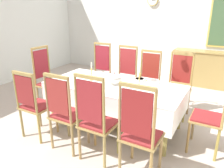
{
  "coord_description": "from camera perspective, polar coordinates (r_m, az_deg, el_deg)",
  "views": [
    {
      "loc": [
        1.61,
        -3.0,
        1.89
      ],
      "look_at": [
        -0.03,
        -0.09,
        0.74
      ],
      "focal_mm": 34.6,
      "sensor_mm": 36.0,
      "label": 1
    }
  ],
  "objects": [
    {
      "name": "dining_table",
      "position": [
        3.55,
        0.52,
        -1.2
      ],
      "size": [
        2.21,
        1.02,
        0.74
      ],
      "color": "olive",
      "rests_on": "ground"
    },
    {
      "name": "candlestick_west",
      "position": [
        3.7,
        -5.4,
        2.85
      ],
      "size": [
        0.07,
        0.07,
        0.31
      ],
      "color": "gold",
      "rests_on": "tablecloth"
    },
    {
      "name": "chair_north_a",
      "position": [
        4.74,
        -3.26,
        3.38
      ],
      "size": [
        0.44,
        0.42,
        1.22
      ],
      "rotation": [
        0.0,
        0.0,
        3.14
      ],
      "color": "olive",
      "rests_on": "ground"
    },
    {
      "name": "chair_head_east",
      "position": [
        3.19,
        25.24,
        -6.75
      ],
      "size": [
        0.42,
        0.44,
        1.18
      ],
      "rotation": [
        0.0,
        0.0,
        1.57
      ],
      "color": "olive",
      "rests_on": "ground"
    },
    {
      "name": "sideboard",
      "position": [
        6.07,
        22.56,
        3.85
      ],
      "size": [
        1.44,
        0.48,
        0.9
      ],
      "rotation": [
        0.0,
        0.0,
        3.14
      ],
      "color": "olive",
      "rests_on": "ground"
    },
    {
      "name": "chair_south_c",
      "position": [
        2.73,
        -4.33,
        -9.03
      ],
      "size": [
        0.44,
        0.42,
        1.2
      ],
      "color": "#9E7845",
      "rests_on": "ground"
    },
    {
      "name": "back_wall",
      "position": [
        6.39,
        15.47,
        16.28
      ],
      "size": [
        7.25,
        0.08,
        3.32
      ],
      "primitive_type": "cube",
      "color": "silver",
      "rests_on": "ground"
    },
    {
      "name": "chair_north_c",
      "position": [
        4.27,
        9.42,
        1.07
      ],
      "size": [
        0.44,
        0.42,
        1.16
      ],
      "rotation": [
        0.0,
        0.0,
        3.14
      ],
      "color": "olive",
      "rests_on": "ground"
    },
    {
      "name": "chair_head_west",
      "position": [
        4.46,
        -16.79,
        1.57
      ],
      "size": [
        0.42,
        0.44,
        1.23
      ],
      "rotation": [
        0.0,
        0.0,
        -1.57
      ],
      "color": "olive",
      "rests_on": "ground"
    },
    {
      "name": "mounted_clock",
      "position": [
        6.48,
        10.73,
        20.92
      ],
      "size": [
        0.3,
        0.06,
        0.3
      ],
      "color": "#D1B251"
    },
    {
      "name": "chair_south_d",
      "position": [
        2.49,
        7.36,
        -12.17
      ],
      "size": [
        0.44,
        0.42,
        1.19
      ],
      "color": "olive",
      "rests_on": "ground"
    },
    {
      "name": "bowl_near_right",
      "position": [
        4.1,
        -3.45,
        3.02
      ],
      "size": [
        0.15,
        0.15,
        0.04
      ],
      "color": "silver",
      "rests_on": "tablecloth"
    },
    {
      "name": "chair_south_a",
      "position": [
        3.44,
        -19.92,
        -4.76
      ],
      "size": [
        0.44,
        0.42,
        1.08
      ],
      "color": "olive",
      "rests_on": "ground"
    },
    {
      "name": "chair_north_d",
      "position": [
        4.12,
        17.17,
        -0.11
      ],
      "size": [
        0.44,
        0.42,
        1.18
      ],
      "rotation": [
        0.0,
        0.0,
        3.14
      ],
      "color": "olive",
      "rests_on": "ground"
    },
    {
      "name": "soup_tureen",
      "position": [
        3.49,
        0.67,
        1.44
      ],
      "size": [
        0.24,
        0.24,
        0.2
      ],
      "color": "silver",
      "rests_on": "tablecloth"
    },
    {
      "name": "spoon_secondary",
      "position": [
        4.18,
        -4.45,
        3.08
      ],
      "size": [
        0.03,
        0.18,
        0.01
      ],
      "rotation": [
        0.0,
        0.0,
        -0.02
      ],
      "color": "gold",
      "rests_on": "tablecloth"
    },
    {
      "name": "bowl_far_left",
      "position": [
        3.65,
        11.04,
        0.68
      ],
      "size": [
        0.2,
        0.2,
        0.04
      ],
      "color": "silver",
      "rests_on": "tablecloth"
    },
    {
      "name": "chair_south_b",
      "position": [
        3.02,
        -12.2,
        -7.01
      ],
      "size": [
        0.44,
        0.42,
        1.13
      ],
      "color": "olive",
      "rests_on": "ground"
    },
    {
      "name": "chair_north_b",
      "position": [
        4.45,
        3.46,
        2.26
      ],
      "size": [
        0.44,
        0.42,
        1.21
      ],
      "rotation": [
        0.0,
        0.0,
        3.14
      ],
      "color": "olive",
      "rests_on": "ground"
    },
    {
      "name": "bowl_near_left",
      "position": [
        3.72,
        7.33,
        1.22
      ],
      "size": [
        0.17,
        0.17,
        0.04
      ],
      "color": "silver",
      "rests_on": "tablecloth"
    },
    {
      "name": "tablecloth",
      "position": [
        3.56,
        0.52,
        -1.61
      ],
      "size": [
        2.23,
        1.04,
        0.39
      ],
      "color": "white",
      "rests_on": "dining_table"
    },
    {
      "name": "ground",
      "position": [
        3.9,
        1.08,
        -10.33
      ],
      "size": [
        7.25,
        6.29,
        0.04
      ],
      "primitive_type": "cube",
      "color": "#B6A89E"
    },
    {
      "name": "candlestick_east",
      "position": [
        3.3,
        7.2,
        1.17
      ],
      "size": [
        0.07,
        0.07,
        0.36
      ],
      "color": "gold",
      "rests_on": "tablecloth"
    },
    {
      "name": "spoon_primary",
      "position": [
        3.71,
        9.09,
        0.81
      ],
      "size": [
        0.04,
        0.18,
        0.01
      ],
      "rotation": [
        0.0,
        0.0,
        0.13
      ],
      "color": "gold",
      "rests_on": "tablecloth"
    }
  ]
}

